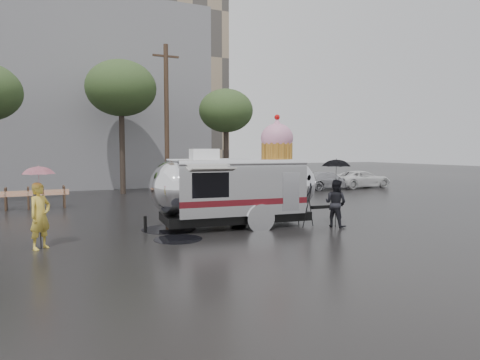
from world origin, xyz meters
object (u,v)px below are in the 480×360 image
person_right (336,203)px  tripod (305,201)px  person_left (40,216)px  airstream_trailer (237,186)px

person_right → tripod: person_right is taller
person_left → person_right: bearing=-47.2°
tripod → person_right: bearing=-44.8°
tripod → airstream_trailer: bearing=138.6°
person_left → person_right: size_ratio=1.10×
airstream_trailer → person_right: 3.49m
person_left → tripod: (8.45, -0.17, -0.01)m
person_left → airstream_trailer: bearing=-34.1°
person_right → person_left: bearing=61.7°
person_right → airstream_trailer: bearing=36.6°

